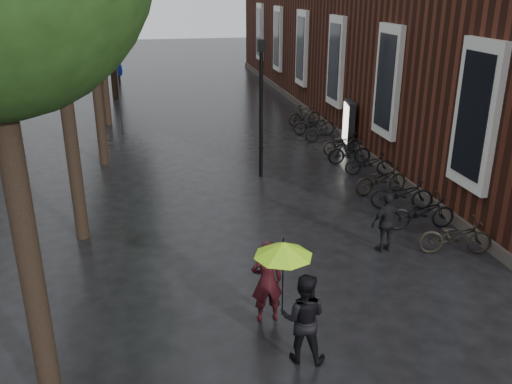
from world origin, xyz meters
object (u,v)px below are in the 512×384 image
object	(u,v)px
person_black	(303,318)
parked_bicycles	(361,161)
pedestrian_walking	(387,222)
person_burgundy	(267,281)
ad_lightbox	(349,124)
lamp_post	(261,96)

from	to	relation	value
person_black	parked_bicycles	bearing A→B (deg)	-95.61
pedestrian_walking	parked_bicycles	size ratio (longest dim) A/B	0.11
person_burgundy	pedestrian_walking	size ratio (longest dim) A/B	1.12
parked_bicycles	person_black	bearing A→B (deg)	-117.35
person_black	parked_bicycles	distance (m)	10.01
person_black	parked_bicycles	world-z (taller)	person_black
parked_bicycles	pedestrian_walking	bearing A→B (deg)	-105.98
person_burgundy	pedestrian_walking	distance (m)	4.03
ad_lightbox	lamp_post	size ratio (longest dim) A/B	0.41
person_burgundy	parked_bicycles	bearing A→B (deg)	-123.64
parked_bicycles	lamp_post	size ratio (longest dim) A/B	3.06
pedestrian_walking	person_black	bearing A→B (deg)	34.43
ad_lightbox	lamp_post	bearing A→B (deg)	-134.51
parked_bicycles	ad_lightbox	size ratio (longest dim) A/B	7.51
person_black	lamp_post	xyz separation A→B (m)	(1.26, 9.28, 1.86)
pedestrian_walking	lamp_post	distance (m)	6.40
parked_bicycles	person_burgundy	bearing A→B (deg)	-122.86
person_burgundy	lamp_post	xyz separation A→B (m)	(1.60, 8.04, 1.84)
lamp_post	ad_lightbox	bearing A→B (deg)	34.43
person_burgundy	person_black	size ratio (longest dim) A/B	1.03
person_burgundy	pedestrian_walking	world-z (taller)	person_burgundy
pedestrian_walking	lamp_post	world-z (taller)	lamp_post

